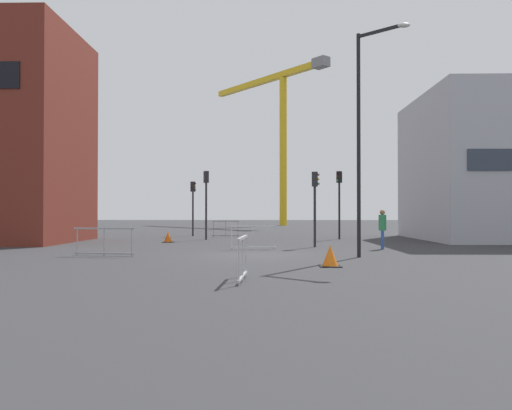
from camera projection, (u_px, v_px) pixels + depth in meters
The scene contains 15 objects.
ground at pixel (253, 255), 19.24m from camera, with size 160.00×160.00×0.00m, color #333335.
office_block at pixel (509, 168), 29.85m from camera, with size 10.77×10.03×8.74m.
construction_crane at pixel (279, 118), 60.69m from camera, with size 14.05×16.01×19.08m.
streetlamp_tall at pixel (364, 125), 18.10m from camera, with size 1.66×1.34×8.32m.
traffic_light_far at pixel (206, 194), 29.59m from camera, with size 0.34×0.39×4.14m.
traffic_light_crosswalk at pixel (315, 196), 23.49m from camera, with size 0.38×0.26×3.60m.
traffic_light_island at pixel (193, 199), 34.13m from camera, with size 0.39×0.30×3.78m.
traffic_light_near at pixel (339, 194), 30.14m from camera, with size 0.37×0.37×4.17m.
pedestrian_walking at pixel (382, 226), 22.10m from camera, with size 0.34×0.34×1.78m.
safety_barrier_mid_span at pixel (104, 241), 18.68m from camera, with size 2.44×0.41×1.08m.
safety_barrier_front at pixel (253, 237), 21.81m from camera, with size 2.11×0.29×1.08m.
safety_barrier_rear at pixel (226, 228), 32.92m from camera, with size 1.82×0.08×1.08m.
safety_barrier_right_run at pixel (243, 258), 12.06m from camera, with size 0.16×1.85×1.08m.
traffic_cone_striped at pixel (330, 257), 15.10m from camera, with size 0.66×0.66×0.67m.
traffic_cone_by_barrier at pixel (168, 237), 27.00m from camera, with size 0.59×0.59×0.60m.
Camera 1 is at (0.53, -19.26, 1.69)m, focal length 34.50 mm.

